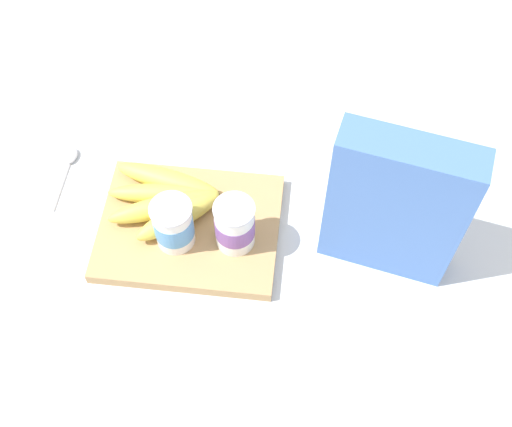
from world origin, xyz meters
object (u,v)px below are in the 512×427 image
Objects in this scene: cutting_board at (190,227)px; yogurt_cup_back at (173,224)px; yogurt_cup_front at (235,225)px; spoon at (66,168)px; cereal_box at (395,207)px; banana_bunch at (168,198)px.

yogurt_cup_back reaches higher than cutting_board.
yogurt_cup_front is at bearing 164.28° from cutting_board.
yogurt_cup_front is 0.34m from spoon.
banana_bunch is (0.35, -0.04, -0.10)m from cereal_box.
banana_bunch is at bearing -41.12° from cutting_board.
spoon is (0.22, -0.13, -0.06)m from yogurt_cup_back.
cutting_board is at bearing -117.40° from yogurt_cup_back.
yogurt_cup_front reaches higher than spoon.
banana_bunch is at bearing -70.52° from yogurt_cup_back.
yogurt_cup_back is 0.07m from banana_bunch.
yogurt_cup_front reaches higher than banana_bunch.
yogurt_cup_back is at bearing 62.60° from cutting_board.
spoon is at bearing -30.57° from yogurt_cup_back.
cereal_box is at bearing 168.72° from spoon.
spoon is (0.23, -0.10, -0.01)m from cutting_board.
cutting_board is at bearing 138.88° from banana_bunch.
spoon is at bearing -22.89° from cutting_board.
cereal_box is 0.57m from spoon.
cutting_board is at bearing -15.72° from yogurt_cup_front.
cereal_box reaches higher than spoon.
banana_bunch is at bearing -175.20° from cereal_box.
spoon is (0.31, -0.12, -0.06)m from yogurt_cup_front.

